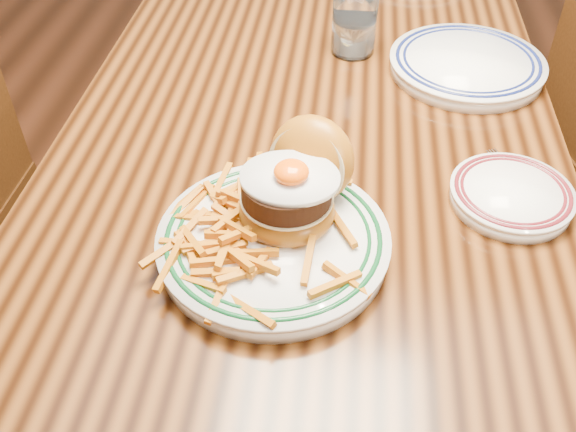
# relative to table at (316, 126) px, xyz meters

# --- Properties ---
(floor) EXTENTS (6.00, 6.00, 0.00)m
(floor) POSITION_rel_table_xyz_m (0.00, 0.00, -0.66)
(floor) COLOR black
(floor) RESTS_ON ground
(table) EXTENTS (0.85, 1.60, 0.75)m
(table) POSITION_rel_table_xyz_m (0.00, 0.00, 0.00)
(table) COLOR black
(table) RESTS_ON floor
(main_plate) EXTENTS (0.32, 0.34, 0.15)m
(main_plate) POSITION_rel_table_xyz_m (-0.02, -0.41, 0.13)
(main_plate) COLOR white
(main_plate) RESTS_ON table
(side_plate) EXTENTS (0.18, 0.19, 0.03)m
(side_plate) POSITION_rel_table_xyz_m (0.31, -0.29, 0.10)
(side_plate) COLOR white
(side_plate) RESTS_ON table
(rear_plate) EXTENTS (0.29, 0.29, 0.03)m
(rear_plate) POSITION_rel_table_xyz_m (0.28, 0.08, 0.11)
(rear_plate) COLOR white
(rear_plate) RESTS_ON table
(water_glass) EXTENTS (0.09, 0.09, 0.13)m
(water_glass) POSITION_rel_table_xyz_m (0.06, 0.14, 0.15)
(water_glass) COLOR white
(water_glass) RESTS_ON table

